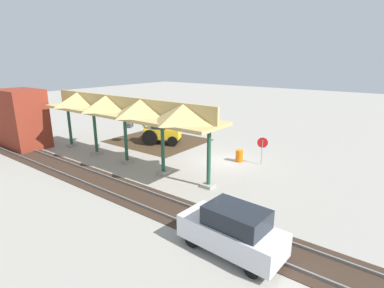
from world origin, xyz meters
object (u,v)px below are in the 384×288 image
Objects in this scene: backhoe at (161,130)px; brick_utility_building at (23,119)px; stop_sign at (262,145)px; distant_parked_car at (232,230)px; traffic_barrel at (239,156)px.

brick_utility_building reaches higher than backhoe.
stop_sign is 10.95m from distant_parked_car.
distant_parked_car reaches higher than traffic_barrel.
brick_utility_building is (8.81, 7.80, 1.22)m from backhoe.
traffic_barrel is at bearing 179.20° from backhoe.
backhoe is 8.08m from traffic_barrel.
traffic_barrel is at bearing -155.47° from brick_utility_building.
backhoe reaches higher than stop_sign.
brick_utility_building is 18.63m from traffic_barrel.
brick_utility_building reaches higher than stop_sign.
traffic_barrel is (5.04, -9.93, -0.53)m from distant_parked_car.
backhoe is 1.00× the size of brick_utility_building.
distant_parked_car is (-21.89, 2.24, -1.50)m from brick_utility_building.
stop_sign reaches higher than distant_parked_car.
distant_parked_car is at bearing 108.46° from stop_sign.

